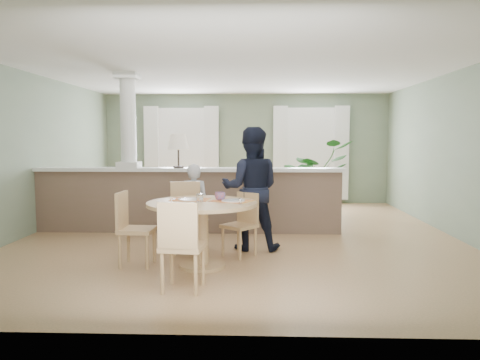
{
  "coord_description": "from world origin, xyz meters",
  "views": [
    {
      "loc": [
        0.3,
        -7.68,
        1.61
      ],
      "look_at": [
        0.04,
        -1.0,
        1.01
      ],
      "focal_mm": 35.0,
      "sensor_mm": 36.0,
      "label": 1
    }
  ],
  "objects_px": {
    "child_person": "(194,205)",
    "man_person": "(251,189)",
    "dining_table": "(203,215)",
    "chair_far_boy": "(186,213)",
    "chair_side": "(131,225)",
    "chair_far_man": "(243,221)",
    "houseplant": "(315,179)",
    "chair_near": "(181,242)",
    "sofa": "(202,194)"
  },
  "relations": [
    {
      "from": "child_person",
      "to": "man_person",
      "type": "xyz_separation_m",
      "value": [
        0.85,
        -0.14,
        0.27
      ]
    },
    {
      "from": "dining_table",
      "to": "chair_far_boy",
      "type": "xyz_separation_m",
      "value": [
        -0.33,
        0.82,
        -0.11
      ]
    },
    {
      "from": "dining_table",
      "to": "man_person",
      "type": "distance_m",
      "value": 1.17
    },
    {
      "from": "dining_table",
      "to": "chair_side",
      "type": "xyz_separation_m",
      "value": [
        -0.92,
        0.06,
        -0.14
      ]
    },
    {
      "from": "dining_table",
      "to": "child_person",
      "type": "bearing_deg",
      "value": 103.13
    },
    {
      "from": "chair_far_man",
      "to": "man_person",
      "type": "bearing_deg",
      "value": 113.1
    },
    {
      "from": "houseplant",
      "to": "child_person",
      "type": "distance_m",
      "value": 3.45
    },
    {
      "from": "houseplant",
      "to": "chair_far_boy",
      "type": "bearing_deg",
      "value": -125.76
    },
    {
      "from": "chair_far_man",
      "to": "child_person",
      "type": "bearing_deg",
      "value": -175.07
    },
    {
      "from": "chair_near",
      "to": "child_person",
      "type": "bearing_deg",
      "value": -80.43
    },
    {
      "from": "dining_table",
      "to": "chair_far_boy",
      "type": "height_order",
      "value": "chair_far_boy"
    },
    {
      "from": "chair_far_boy",
      "to": "child_person",
      "type": "bearing_deg",
      "value": 64.42
    },
    {
      "from": "chair_near",
      "to": "chair_far_man",
      "type": "bearing_deg",
      "value": -104.91
    },
    {
      "from": "chair_side",
      "to": "sofa",
      "type": "bearing_deg",
      "value": -4.76
    },
    {
      "from": "sofa",
      "to": "houseplant",
      "type": "relative_size",
      "value": 2.07
    },
    {
      "from": "chair_near",
      "to": "child_person",
      "type": "xyz_separation_m",
      "value": [
        -0.15,
        2.09,
        0.09
      ]
    },
    {
      "from": "sofa",
      "to": "dining_table",
      "type": "bearing_deg",
      "value": -65.74
    },
    {
      "from": "sofa",
      "to": "child_person",
      "type": "xyz_separation_m",
      "value": [
        0.2,
        -2.62,
        0.14
      ]
    },
    {
      "from": "houseplant",
      "to": "chair_far_boy",
      "type": "relative_size",
      "value": 1.6
    },
    {
      "from": "chair_side",
      "to": "man_person",
      "type": "bearing_deg",
      "value": -56.01
    },
    {
      "from": "dining_table",
      "to": "chair_far_man",
      "type": "distance_m",
      "value": 0.8
    },
    {
      "from": "dining_table",
      "to": "man_person",
      "type": "relative_size",
      "value": 0.77
    },
    {
      "from": "chair_far_boy",
      "to": "chair_near",
      "type": "xyz_separation_m",
      "value": [
        0.22,
        -1.78,
        -0.01
      ]
    },
    {
      "from": "chair_far_boy",
      "to": "man_person",
      "type": "bearing_deg",
      "value": -2.45
    },
    {
      "from": "chair_far_man",
      "to": "chair_near",
      "type": "bearing_deg",
      "value": -70.72
    },
    {
      "from": "houseplant",
      "to": "child_person",
      "type": "xyz_separation_m",
      "value": [
        -2.11,
        -2.72,
        -0.17
      ]
    },
    {
      "from": "chair_near",
      "to": "man_person",
      "type": "xyz_separation_m",
      "value": [
        0.7,
        1.95,
        0.35
      ]
    },
    {
      "from": "man_person",
      "to": "dining_table",
      "type": "bearing_deg",
      "value": 61.57
    },
    {
      "from": "chair_far_man",
      "to": "man_person",
      "type": "height_order",
      "value": "man_person"
    },
    {
      "from": "chair_near",
      "to": "chair_side",
      "type": "xyz_separation_m",
      "value": [
        -0.8,
        1.02,
        -0.02
      ]
    },
    {
      "from": "chair_side",
      "to": "child_person",
      "type": "bearing_deg",
      "value": -29.08
    },
    {
      "from": "chair_far_man",
      "to": "chair_side",
      "type": "bearing_deg",
      "value": -118.32
    },
    {
      "from": "dining_table",
      "to": "chair_near",
      "type": "distance_m",
      "value": 0.98
    },
    {
      "from": "chair_far_man",
      "to": "man_person",
      "type": "distance_m",
      "value": 0.56
    },
    {
      "from": "child_person",
      "to": "dining_table",
      "type": "bearing_deg",
      "value": 108.06
    },
    {
      "from": "chair_far_man",
      "to": "chair_near",
      "type": "height_order",
      "value": "chair_near"
    },
    {
      "from": "chair_far_boy",
      "to": "chair_near",
      "type": "relative_size",
      "value": 1.02
    },
    {
      "from": "houseplant",
      "to": "chair_near",
      "type": "relative_size",
      "value": 1.64
    },
    {
      "from": "chair_far_boy",
      "to": "chair_side",
      "type": "distance_m",
      "value": 0.96
    },
    {
      "from": "chair_near",
      "to": "child_person",
      "type": "distance_m",
      "value": 2.1
    },
    {
      "from": "sofa",
      "to": "chair_near",
      "type": "xyz_separation_m",
      "value": [
        0.35,
        -4.72,
        0.05
      ]
    },
    {
      "from": "chair_far_boy",
      "to": "dining_table",
      "type": "bearing_deg",
      "value": -80.58
    },
    {
      "from": "chair_near",
      "to": "dining_table",
      "type": "bearing_deg",
      "value": -91.29
    },
    {
      "from": "child_person",
      "to": "houseplant",
      "type": "bearing_deg",
      "value": -122.89
    },
    {
      "from": "houseplant",
      "to": "chair_far_man",
      "type": "xyz_separation_m",
      "value": [
        -1.38,
        -3.24,
        -0.31
      ]
    },
    {
      "from": "houseplant",
      "to": "man_person",
      "type": "bearing_deg",
      "value": -113.84
    },
    {
      "from": "dining_table",
      "to": "man_person",
      "type": "bearing_deg",
      "value": 59.45
    },
    {
      "from": "child_person",
      "to": "man_person",
      "type": "bearing_deg",
      "value": 175.32
    },
    {
      "from": "dining_table",
      "to": "sofa",
      "type": "bearing_deg",
      "value": 97.07
    },
    {
      "from": "houseplant",
      "to": "man_person",
      "type": "xyz_separation_m",
      "value": [
        -1.27,
        -2.87,
        0.1
      ]
    }
  ]
}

